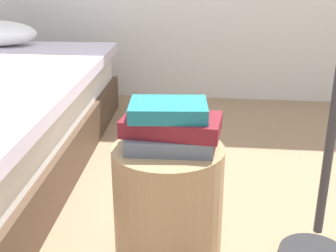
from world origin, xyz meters
The scene contains 4 objects.
side_table centered at (0.00, 0.00, 0.21)m, with size 0.35×0.35×0.43m, color tan.
book_slate centered at (0.01, 0.00, 0.45)m, with size 0.26×0.17×0.05m, color slate.
book_maroon centered at (0.01, 0.01, 0.50)m, with size 0.29×0.17×0.05m, color maroon.
book_teal centered at (0.00, 0.01, 0.55)m, with size 0.23×0.17×0.04m, color #1E727F.
Camera 1 is at (0.13, -1.21, 0.96)m, focal length 46.39 mm.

